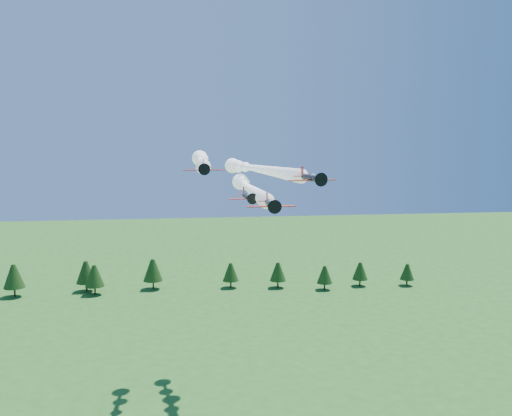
{
  "coord_description": "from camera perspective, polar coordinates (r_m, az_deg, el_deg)",
  "views": [
    {
      "loc": [
        -13.07,
        -92.62,
        55.16
      ],
      "look_at": [
        -0.23,
        0.0,
        43.61
      ],
      "focal_mm": 40.0,
      "sensor_mm": 36.0,
      "label": 1
    }
  ],
  "objects": [
    {
      "name": "plane_lead",
      "position": [
        115.45,
        -0.74,
        2.03
      ],
      "size": [
        7.42,
        51.47,
        3.7
      ],
      "rotation": [
        0.0,
        0.0,
        -0.01
      ],
      "color": "black",
      "rests_on": "ground"
    },
    {
      "name": "plane_slot",
      "position": [
        99.42,
        -0.82,
        1.14
      ],
      "size": [
        6.88,
        7.47,
        2.41
      ],
      "rotation": [
        0.0,
        0.0,
        0.1
      ],
      "color": "black",
      "rests_on": "ground"
    },
    {
      "name": "plane_left",
      "position": [
        120.72,
        -5.53,
        4.72
      ],
      "size": [
        6.66,
        51.85,
        3.7
      ],
      "rotation": [
        0.0,
        0.0,
        -0.03
      ],
      "color": "black",
      "rests_on": "ground"
    },
    {
      "name": "treeline",
      "position": [
        209.53,
        -8.9,
        -6.48
      ],
      "size": [
        163.81,
        16.19,
        11.45
      ],
      "color": "#382314",
      "rests_on": "ground"
    },
    {
      "name": "plane_right",
      "position": [
        123.67,
        0.03,
        3.97
      ],
      "size": [
        14.06,
        55.06,
        3.7
      ],
      "rotation": [
        0.0,
        0.0,
        0.16
      ],
      "color": "black",
      "rests_on": "ground"
    }
  ]
}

